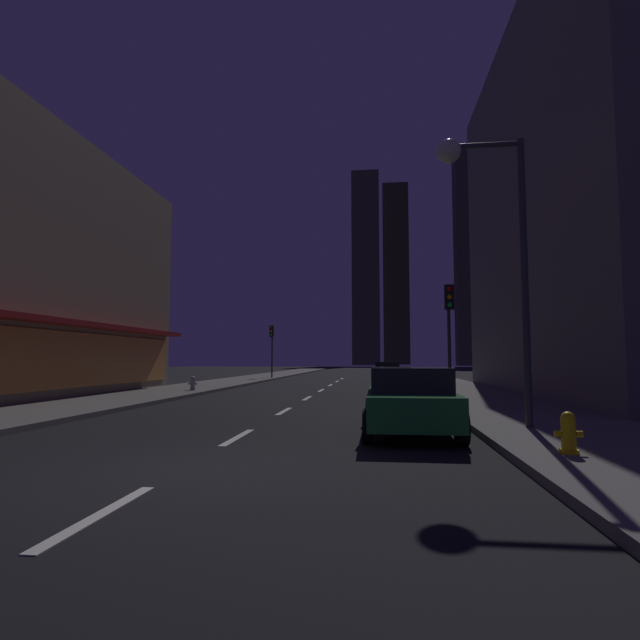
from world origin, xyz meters
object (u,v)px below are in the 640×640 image
(car_parked_far, at_px, (387,372))
(street_lamp_right, at_px, (485,208))
(car_parked_near, at_px, (410,400))
(fire_hydrant_yellow_near, at_px, (568,434))
(traffic_light_near_right, at_px, (449,316))
(fire_hydrant_far_left, at_px, (193,384))
(traffic_light_far_left, at_px, (272,340))

(car_parked_far, xyz_separation_m, street_lamp_right, (1.78, -24.23, 4.33))
(car_parked_near, relative_size, fire_hydrant_yellow_near, 6.48)
(car_parked_near, relative_size, street_lamp_right, 0.64)
(car_parked_near, distance_m, traffic_light_near_right, 7.78)
(traffic_light_near_right, bearing_deg, fire_hydrant_far_left, 156.64)
(traffic_light_near_right, relative_size, traffic_light_far_left, 1.00)
(traffic_light_near_right, bearing_deg, street_lamp_right, -91.01)
(car_parked_far, bearing_deg, street_lamp_right, -85.80)
(fire_hydrant_yellow_near, relative_size, traffic_light_near_right, 0.16)
(traffic_light_far_left, height_order, street_lamp_right, street_lamp_right)
(car_parked_near, xyz_separation_m, fire_hydrant_yellow_near, (2.30, -2.76, -0.29))
(traffic_light_far_left, relative_size, street_lamp_right, 0.64)
(fire_hydrant_yellow_near, distance_m, fire_hydrant_far_left, 18.94)
(car_parked_far, height_order, fire_hydrant_yellow_near, car_parked_far)
(fire_hydrant_yellow_near, xyz_separation_m, traffic_light_far_left, (-11.40, 30.93, 2.74))
(fire_hydrant_far_left, relative_size, traffic_light_far_left, 0.16)
(fire_hydrant_yellow_near, height_order, street_lamp_right, street_lamp_right)
(car_parked_far, xyz_separation_m, traffic_light_far_left, (-9.10, 3.61, 2.45))
(car_parked_near, height_order, car_parked_far, same)
(traffic_light_near_right, height_order, street_lamp_right, street_lamp_right)
(car_parked_far, bearing_deg, fire_hydrant_yellow_near, -85.19)
(fire_hydrant_yellow_near, bearing_deg, car_parked_far, 94.81)
(traffic_light_near_right, bearing_deg, car_parked_far, 96.22)
(car_parked_far, height_order, fire_hydrant_far_left, car_parked_far)
(traffic_light_near_right, bearing_deg, traffic_light_far_left, 117.60)
(car_parked_far, height_order, street_lamp_right, street_lamp_right)
(car_parked_near, distance_m, fire_hydrant_far_left, 15.35)
(traffic_light_far_left, bearing_deg, traffic_light_near_right, -62.40)
(car_parked_far, xyz_separation_m, fire_hydrant_yellow_near, (2.30, -27.33, -0.29))
(car_parked_far, relative_size, traffic_light_far_left, 1.01)
(fire_hydrant_yellow_near, height_order, fire_hydrant_far_left, same)
(car_parked_far, bearing_deg, traffic_light_near_right, -83.78)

